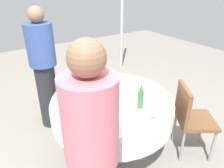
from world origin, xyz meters
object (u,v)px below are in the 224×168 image
object	(u,v)px
wine_glass_west	(141,86)
chair_east	(86,78)
plate_inner	(88,85)
plate_left	(123,92)
person_south	(44,69)
bottle_green_north	(141,97)
wine_glass_rear	(86,110)
chair_near	(190,115)
bottle_dark_green_outer	(79,85)
bottle_clear_south	(110,104)
dining_table	(112,109)
wine_glass_east	(154,111)
person_north	(92,157)

from	to	relation	value
wine_glass_west	chair_east	world-z (taller)	wine_glass_west
wine_glass_west	plate_inner	distance (m)	0.65
plate_left	person_south	world-z (taller)	person_south
bottle_green_north	plate_inner	size ratio (longest dim) A/B	1.30
wine_glass_rear	chair_near	bearing A→B (deg)	-13.69
bottle_dark_green_outer	chair_east	bearing A→B (deg)	59.77
bottle_green_north	plate_left	bearing A→B (deg)	81.78
plate_inner	person_south	world-z (taller)	person_south
chair_east	chair_near	size ratio (longest dim) A/B	1.00
bottle_green_north	person_south	world-z (taller)	person_south
bottle_clear_south	chair_near	xyz separation A→B (m)	(0.94, -0.21, -0.37)
dining_table	wine_glass_rear	size ratio (longest dim) A/B	8.67
bottle_green_north	chair_near	bearing A→B (deg)	-16.48
bottle_clear_south	bottle_green_north	bearing A→B (deg)	-4.90
wine_glass_rear	chair_east	bearing A→B (deg)	63.61
chair_east	dining_table	bearing A→B (deg)	-90.00
bottle_green_north	wine_glass_west	size ratio (longest dim) A/B	1.68
bottle_green_north	wine_glass_east	xyz separation A→B (m)	(-0.04, -0.23, -0.03)
bottle_green_north	person_south	bearing A→B (deg)	113.49
wine_glass_east	chair_east	world-z (taller)	wine_glass_east
dining_table	person_south	distance (m)	1.07
bottle_clear_south	wine_glass_west	world-z (taller)	bottle_clear_south
wine_glass_east	plate_inner	xyz separation A→B (m)	(-0.18, 0.93, -0.08)
bottle_clear_south	bottle_dark_green_outer	distance (m)	0.49
person_south	chair_east	size ratio (longest dim) A/B	1.87
bottle_dark_green_outer	wine_glass_west	distance (m)	0.66
wine_glass_rear	chair_near	distance (m)	1.22
plate_inner	person_north	xyz separation A→B (m)	(-0.56, -1.12, 0.11)
bottle_green_north	chair_near	distance (m)	0.72
person_south	chair_near	distance (m)	1.88
bottle_green_north	person_north	world-z (taller)	person_north
chair_near	dining_table	bearing A→B (deg)	-90.00
dining_table	bottle_dark_green_outer	distance (m)	0.46
bottle_clear_south	dining_table	bearing A→B (deg)	52.85
bottle_dark_green_outer	chair_east	world-z (taller)	bottle_dark_green_outer
wine_glass_west	plate_inner	size ratio (longest dim) A/B	0.78
wine_glass_rear	chair_near	size ratio (longest dim) A/B	0.18
chair_near	person_north	bearing A→B (deg)	-45.55
bottle_green_north	person_south	distance (m)	1.38
wine_glass_west	plate_left	xyz separation A→B (m)	(-0.11, 0.17, -0.11)
wine_glass_east	bottle_dark_green_outer	bearing A→B (deg)	116.64
bottle_green_north	person_north	size ratio (longest dim) A/B	0.17
dining_table	wine_glass_rear	distance (m)	0.54
dining_table	wine_glass_west	bearing A→B (deg)	-26.12
wine_glass_west	plate_left	world-z (taller)	wine_glass_west
person_south	chair_east	distance (m)	0.73
dining_table	bottle_green_north	distance (m)	0.44
wine_glass_east	person_south	world-z (taller)	person_south
plate_inner	plate_left	bearing A→B (deg)	-53.41
wine_glass_east	chair_east	bearing A→B (deg)	85.42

